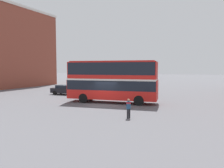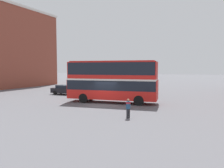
% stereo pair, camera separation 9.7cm
% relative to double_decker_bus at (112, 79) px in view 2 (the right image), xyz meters
% --- Properties ---
extents(ground_plane, '(240.00, 240.00, 0.00)m').
position_rel_double_decker_bus_xyz_m(ground_plane, '(-0.15, -1.73, -2.78)').
color(ground_plane, '#5B5B60').
extents(double_decker_bus, '(10.62, 4.07, 4.84)m').
position_rel_double_decker_bus_xyz_m(double_decker_bus, '(0.00, 0.00, 0.00)').
color(double_decker_bus, red).
rests_on(double_decker_bus, ground_plane).
extents(pedestrian_foreground, '(0.48, 0.48, 1.57)m').
position_rel_double_decker_bus_xyz_m(pedestrian_foreground, '(4.53, -6.53, -1.82)').
color(pedestrian_foreground, '#232328').
rests_on(pedestrian_foreground, ground_plane).
extents(parked_car_kerb_near, '(4.38, 1.91, 1.43)m').
position_rel_double_decker_bus_xyz_m(parked_car_kerb_near, '(-9.76, 4.01, -2.05)').
color(parked_car_kerb_near, black).
rests_on(parked_car_kerb_near, ground_plane).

